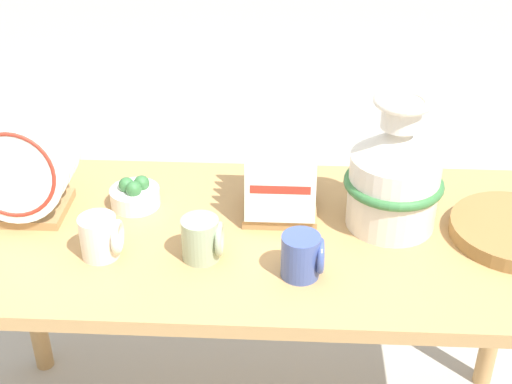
{
  "coord_description": "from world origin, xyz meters",
  "views": [
    {
      "loc": [
        0.07,
        -1.38,
        1.7
      ],
      "look_at": [
        0.0,
        0.0,
        0.85
      ],
      "focal_mm": 50.0,
      "sensor_mm": 36.0,
      "label": 1
    }
  ],
  "objects_px": {
    "ceramic_vase": "(395,174)",
    "mug_sage_glaze": "(203,239)",
    "dish_rack_round_plates": "(23,174)",
    "mug_cream_glaze": "(101,237)",
    "mug_cobalt_glaze": "(303,256)",
    "dish_rack_square_plates": "(281,188)",
    "fruit_bowl": "(135,195)"
  },
  "relations": [
    {
      "from": "ceramic_vase",
      "to": "mug_sage_glaze",
      "type": "distance_m",
      "value": 0.47
    },
    {
      "from": "dish_rack_round_plates",
      "to": "mug_cream_glaze",
      "type": "relative_size",
      "value": 2.66
    },
    {
      "from": "mug_sage_glaze",
      "to": "ceramic_vase",
      "type": "bearing_deg",
      "value": 20.33
    },
    {
      "from": "ceramic_vase",
      "to": "mug_cobalt_glaze",
      "type": "height_order",
      "value": "ceramic_vase"
    },
    {
      "from": "ceramic_vase",
      "to": "dish_rack_square_plates",
      "type": "bearing_deg",
      "value": 172.19
    },
    {
      "from": "fruit_bowl",
      "to": "ceramic_vase",
      "type": "bearing_deg",
      "value": -4.5
    },
    {
      "from": "dish_rack_square_plates",
      "to": "mug_cream_glaze",
      "type": "distance_m",
      "value": 0.44
    },
    {
      "from": "ceramic_vase",
      "to": "mug_cobalt_glaze",
      "type": "distance_m",
      "value": 0.31
    },
    {
      "from": "dish_rack_round_plates",
      "to": "dish_rack_square_plates",
      "type": "height_order",
      "value": "dish_rack_round_plates"
    },
    {
      "from": "dish_rack_square_plates",
      "to": "mug_sage_glaze",
      "type": "bearing_deg",
      "value": -130.57
    },
    {
      "from": "ceramic_vase",
      "to": "fruit_bowl",
      "type": "height_order",
      "value": "ceramic_vase"
    },
    {
      "from": "dish_rack_round_plates",
      "to": "mug_cobalt_glaze",
      "type": "height_order",
      "value": "dish_rack_round_plates"
    },
    {
      "from": "dish_rack_round_plates",
      "to": "dish_rack_square_plates",
      "type": "xyz_separation_m",
      "value": [
        0.61,
        0.04,
        -0.04
      ]
    },
    {
      "from": "ceramic_vase",
      "to": "dish_rack_square_plates",
      "type": "height_order",
      "value": "ceramic_vase"
    },
    {
      "from": "dish_rack_round_plates",
      "to": "mug_cobalt_glaze",
      "type": "distance_m",
      "value": 0.7
    },
    {
      "from": "dish_rack_round_plates",
      "to": "mug_cream_glaze",
      "type": "xyz_separation_m",
      "value": [
        0.22,
        -0.16,
        -0.06
      ]
    },
    {
      "from": "fruit_bowl",
      "to": "mug_cobalt_glaze",
      "type": "bearing_deg",
      "value": -32.09
    },
    {
      "from": "dish_rack_square_plates",
      "to": "fruit_bowl",
      "type": "bearing_deg",
      "value": 177.93
    },
    {
      "from": "mug_cobalt_glaze",
      "to": "fruit_bowl",
      "type": "distance_m",
      "value": 0.49
    },
    {
      "from": "mug_sage_glaze",
      "to": "mug_cobalt_glaze",
      "type": "distance_m",
      "value": 0.23
    },
    {
      "from": "dish_rack_square_plates",
      "to": "fruit_bowl",
      "type": "distance_m",
      "value": 0.36
    },
    {
      "from": "dish_rack_square_plates",
      "to": "mug_cobalt_glaze",
      "type": "relative_size",
      "value": 1.91
    },
    {
      "from": "ceramic_vase",
      "to": "dish_rack_square_plates",
      "type": "distance_m",
      "value": 0.27
    },
    {
      "from": "ceramic_vase",
      "to": "mug_cream_glaze",
      "type": "bearing_deg",
      "value": -166.01
    },
    {
      "from": "dish_rack_square_plates",
      "to": "fruit_bowl",
      "type": "height_order",
      "value": "dish_rack_square_plates"
    },
    {
      "from": "ceramic_vase",
      "to": "mug_sage_glaze",
      "type": "relative_size",
      "value": 3.3
    },
    {
      "from": "dish_rack_round_plates",
      "to": "mug_cream_glaze",
      "type": "distance_m",
      "value": 0.28
    },
    {
      "from": "dish_rack_round_plates",
      "to": "fruit_bowl",
      "type": "bearing_deg",
      "value": 12.25
    },
    {
      "from": "mug_sage_glaze",
      "to": "mug_cream_glaze",
      "type": "xyz_separation_m",
      "value": [
        -0.23,
        -0.0,
        0.0
      ]
    },
    {
      "from": "ceramic_vase",
      "to": "fruit_bowl",
      "type": "xyz_separation_m",
      "value": [
        -0.62,
        0.05,
        -0.11
      ]
    },
    {
      "from": "ceramic_vase",
      "to": "mug_cream_glaze",
      "type": "height_order",
      "value": "ceramic_vase"
    },
    {
      "from": "mug_sage_glaze",
      "to": "mug_cobalt_glaze",
      "type": "xyz_separation_m",
      "value": [
        0.22,
        -0.05,
        0.0
      ]
    }
  ]
}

